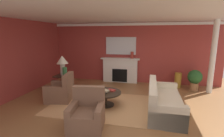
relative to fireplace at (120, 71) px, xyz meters
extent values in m
plane|color=olive|center=(0.44, -2.79, -0.55)|extent=(9.51, 9.51, 0.00)
cube|color=#9E3833|center=(0.44, 0.21, 0.83)|extent=(7.91, 0.12, 2.76)
cube|color=#9E3833|center=(-3.28, -2.49, 0.83)|extent=(0.12, 6.49, 2.76)
cube|color=white|center=(0.44, -2.49, 2.24)|extent=(7.91, 6.49, 0.06)
cube|color=white|center=(0.44, 0.13, 2.13)|extent=(7.91, 0.08, 0.12)
cube|color=tan|center=(0.02, -2.77, -0.54)|extent=(3.47, 2.27, 0.01)
cube|color=white|center=(0.00, 0.01, 0.00)|extent=(1.60, 0.25, 1.10)
cube|color=black|center=(0.00, -0.01, -0.20)|extent=(0.70, 0.26, 0.60)
cube|color=white|center=(0.00, -0.02, 0.58)|extent=(1.80, 0.35, 0.06)
cube|color=silver|center=(0.00, 0.12, 1.16)|extent=(1.40, 0.04, 0.80)
cube|color=beige|center=(1.81, -2.84, -0.32)|extent=(0.92, 2.11, 0.45)
cube|color=beige|center=(1.46, -2.84, 0.10)|extent=(0.22, 2.10, 0.40)
cube|color=beige|center=(1.80, -3.79, -0.24)|extent=(0.90, 0.21, 0.62)
cube|color=beige|center=(1.82, -1.89, -0.24)|extent=(0.90, 0.21, 0.62)
cube|color=brown|center=(-1.60, -2.72, -0.33)|extent=(0.93, 0.93, 0.44)
cube|color=brown|center=(-1.29, -2.66, 0.15)|extent=(0.29, 0.82, 0.51)
cube|color=brown|center=(-1.66, -2.39, -0.25)|extent=(0.81, 0.27, 0.60)
cube|color=brown|center=(-1.55, -3.04, -0.25)|extent=(0.81, 0.27, 0.60)
cube|color=brown|center=(-0.07, -4.15, -0.33)|extent=(0.91, 0.91, 0.44)
cube|color=brown|center=(-0.12, -3.83, 0.15)|extent=(0.81, 0.28, 0.51)
cube|color=brown|center=(-0.40, -4.20, -0.25)|extent=(0.26, 0.81, 0.60)
cube|color=brown|center=(0.25, -4.10, -0.25)|extent=(0.26, 0.81, 0.60)
cylinder|color=#2D2319|center=(0.02, -2.77, -0.12)|extent=(1.00, 1.00, 0.04)
cylinder|color=#2D2319|center=(0.02, -2.77, -0.34)|extent=(0.12, 0.12, 0.41)
cylinder|color=#2D2319|center=(0.02, -2.77, -0.53)|extent=(0.56, 0.56, 0.03)
cube|color=#2D2319|center=(-1.86, -1.97, 0.13)|extent=(0.56, 0.56, 0.04)
cube|color=#2D2319|center=(-1.86, -1.97, -0.22)|extent=(0.10, 0.10, 0.66)
cube|color=#2D2319|center=(-1.86, -1.97, -0.53)|extent=(0.45, 0.45, 0.04)
cylinder|color=beige|center=(-1.86, -1.97, 0.38)|extent=(0.18, 0.18, 0.45)
cone|color=beige|center=(-1.86, -1.97, 0.75)|extent=(0.44, 0.44, 0.30)
cylinder|color=#9E3328|center=(0.55, -0.05, 0.76)|extent=(0.14, 0.14, 0.31)
cylinder|color=#B7892D|center=(2.54, -0.30, -0.23)|extent=(0.28, 0.28, 0.64)
cylinder|color=#33703D|center=(-1.71, -2.09, 0.32)|extent=(0.16, 0.16, 0.33)
cube|color=maroon|center=(0.18, -2.64, -0.08)|extent=(0.29, 0.25, 0.04)
cube|color=tan|center=(0.05, -2.87, -0.03)|extent=(0.24, 0.24, 0.05)
cylinder|color=#A8754C|center=(3.14, -0.49, -0.40)|extent=(0.32, 0.32, 0.30)
sphere|color=#28602D|center=(3.14, -0.49, 0.00)|extent=(0.56, 0.56, 0.56)
cylinder|color=white|center=(3.64, -0.70, 0.83)|extent=(0.20, 0.20, 2.76)
camera|label=1|loc=(1.33, -7.58, 1.64)|focal=26.71mm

